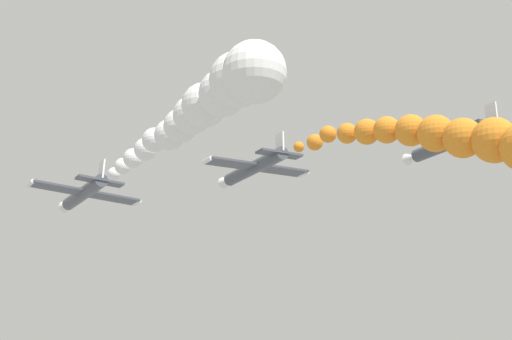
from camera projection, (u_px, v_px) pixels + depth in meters
The scene contains 5 objects.
airplane_left_inner at pixel (84, 193), 66.64m from camera, with size 9.57×10.35×2.34m.
smoke_trail_left_inner at pixel (209, 103), 43.98m from camera, with size 4.08×27.10×3.86m.
airplane_right_inner at pixel (254, 167), 66.10m from camera, with size 9.57×10.35×2.33m.
smoke_trail_right_inner at pixel (500, 146), 46.44m from camera, with size 6.96×24.23×8.87m.
airplane_left_outer at pixel (453, 141), 62.60m from camera, with size 9.57×10.35×2.34m.
Camera 1 is at (-31.07, -54.21, 114.53)m, focal length 55.28 mm.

